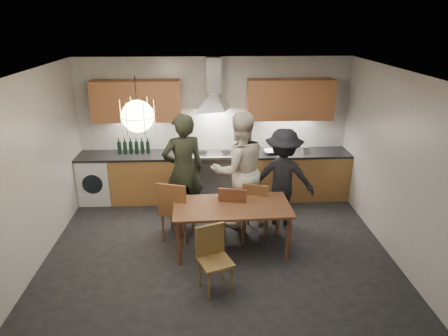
{
  "coord_description": "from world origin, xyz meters",
  "views": [
    {
      "loc": [
        -0.16,
        -5.0,
        3.27
      ],
      "look_at": [
        0.1,
        0.4,
        1.2
      ],
      "focal_mm": 32.0,
      "sensor_mm": 36.0,
      "label": 1
    }
  ],
  "objects_px": {
    "person_mid": "(239,170)",
    "mixing_bowl": "(271,152)",
    "dining_table": "(232,211)",
    "chair_back_left": "(175,207)",
    "wine_bottles": "(134,146)",
    "chair_front": "(213,254)",
    "person_left": "(183,171)",
    "person_right": "(283,177)",
    "stock_pot": "(305,150)"
  },
  "relations": [
    {
      "from": "dining_table",
      "to": "chair_back_left",
      "type": "bearing_deg",
      "value": 159.28
    },
    {
      "from": "chair_back_left",
      "to": "person_left",
      "type": "height_order",
      "value": "person_left"
    },
    {
      "from": "person_mid",
      "to": "wine_bottles",
      "type": "xyz_separation_m",
      "value": [
        -1.85,
        1.08,
        0.09
      ]
    },
    {
      "from": "stock_pot",
      "to": "person_mid",
      "type": "bearing_deg",
      "value": -143.15
    },
    {
      "from": "mixing_bowl",
      "to": "person_left",
      "type": "bearing_deg",
      "value": -150.15
    },
    {
      "from": "person_right",
      "to": "wine_bottles",
      "type": "xyz_separation_m",
      "value": [
        -2.56,
        1.06,
        0.23
      ]
    },
    {
      "from": "chair_back_left",
      "to": "person_mid",
      "type": "xyz_separation_m",
      "value": [
        1.01,
        0.49,
        0.39
      ]
    },
    {
      "from": "person_left",
      "to": "person_right",
      "type": "xyz_separation_m",
      "value": [
        1.6,
        -0.04,
        -0.13
      ]
    },
    {
      "from": "chair_front",
      "to": "mixing_bowl",
      "type": "xyz_separation_m",
      "value": [
        1.12,
        2.6,
        0.45
      ]
    },
    {
      "from": "person_mid",
      "to": "person_right",
      "type": "height_order",
      "value": "person_mid"
    },
    {
      "from": "stock_pot",
      "to": "wine_bottles",
      "type": "relative_size",
      "value": 0.29
    },
    {
      "from": "person_left",
      "to": "dining_table",
      "type": "bearing_deg",
      "value": 113.92
    },
    {
      "from": "person_right",
      "to": "stock_pot",
      "type": "xyz_separation_m",
      "value": [
        0.59,
        0.96,
        0.15
      ]
    },
    {
      "from": "person_right",
      "to": "person_mid",
      "type": "bearing_deg",
      "value": 12.82
    },
    {
      "from": "person_mid",
      "to": "stock_pot",
      "type": "relative_size",
      "value": 11.19
    },
    {
      "from": "chair_back_left",
      "to": "person_left",
      "type": "bearing_deg",
      "value": -84.33
    },
    {
      "from": "wine_bottles",
      "to": "person_mid",
      "type": "bearing_deg",
      "value": -30.22
    },
    {
      "from": "person_right",
      "to": "mixing_bowl",
      "type": "relative_size",
      "value": 6.15
    },
    {
      "from": "person_right",
      "to": "stock_pot",
      "type": "bearing_deg",
      "value": -109.6
    },
    {
      "from": "person_left",
      "to": "mixing_bowl",
      "type": "height_order",
      "value": "person_left"
    },
    {
      "from": "person_mid",
      "to": "mixing_bowl",
      "type": "xyz_separation_m",
      "value": [
        0.66,
        0.95,
        -0.02
      ]
    },
    {
      "from": "person_left",
      "to": "wine_bottles",
      "type": "height_order",
      "value": "person_left"
    },
    {
      "from": "wine_bottles",
      "to": "chair_front",
      "type": "bearing_deg",
      "value": -63.11
    },
    {
      "from": "dining_table",
      "to": "chair_back_left",
      "type": "height_order",
      "value": "chair_back_left"
    },
    {
      "from": "stock_pot",
      "to": "mixing_bowl",
      "type": "bearing_deg",
      "value": -177.64
    },
    {
      "from": "person_left",
      "to": "wine_bottles",
      "type": "bearing_deg",
      "value": -64.13
    },
    {
      "from": "chair_front",
      "to": "person_mid",
      "type": "height_order",
      "value": "person_mid"
    },
    {
      "from": "chair_back_left",
      "to": "mixing_bowl",
      "type": "bearing_deg",
      "value": -121.67
    },
    {
      "from": "chair_back_left",
      "to": "chair_front",
      "type": "height_order",
      "value": "chair_back_left"
    },
    {
      "from": "chair_back_left",
      "to": "person_right",
      "type": "xyz_separation_m",
      "value": [
        1.72,
        0.51,
        0.25
      ]
    },
    {
      "from": "chair_front",
      "to": "wine_bottles",
      "type": "bearing_deg",
      "value": 95.54
    },
    {
      "from": "chair_back_left",
      "to": "chair_front",
      "type": "relative_size",
      "value": 1.16
    },
    {
      "from": "dining_table",
      "to": "mixing_bowl",
      "type": "xyz_separation_m",
      "value": [
        0.83,
        1.73,
        0.3
      ]
    },
    {
      "from": "chair_front",
      "to": "wine_bottles",
      "type": "relative_size",
      "value": 1.43
    },
    {
      "from": "chair_back_left",
      "to": "wine_bottles",
      "type": "bearing_deg",
      "value": -44.37
    },
    {
      "from": "stock_pot",
      "to": "person_left",
      "type": "bearing_deg",
      "value": -157.28
    },
    {
      "from": "dining_table",
      "to": "person_right",
      "type": "bearing_deg",
      "value": 39.92
    },
    {
      "from": "person_right",
      "to": "wine_bottles",
      "type": "distance_m",
      "value": 2.78
    },
    {
      "from": "chair_front",
      "to": "wine_bottles",
      "type": "height_order",
      "value": "wine_bottles"
    },
    {
      "from": "chair_back_left",
      "to": "wine_bottles",
      "type": "relative_size",
      "value": 1.67
    },
    {
      "from": "stock_pot",
      "to": "wine_bottles",
      "type": "distance_m",
      "value": 3.15
    },
    {
      "from": "chair_back_left",
      "to": "mixing_bowl",
      "type": "relative_size",
      "value": 3.71
    },
    {
      "from": "dining_table",
      "to": "person_mid",
      "type": "relative_size",
      "value": 0.9
    },
    {
      "from": "person_left",
      "to": "chair_back_left",
      "type": "bearing_deg",
      "value": 60.98
    },
    {
      "from": "person_left",
      "to": "mixing_bowl",
      "type": "relative_size",
      "value": 7.12
    },
    {
      "from": "person_right",
      "to": "mixing_bowl",
      "type": "height_order",
      "value": "person_right"
    },
    {
      "from": "wine_bottles",
      "to": "chair_back_left",
      "type": "bearing_deg",
      "value": -61.92
    },
    {
      "from": "person_mid",
      "to": "dining_table",
      "type": "bearing_deg",
      "value": 62.96
    },
    {
      "from": "chair_front",
      "to": "stock_pot",
      "type": "relative_size",
      "value": 4.95
    },
    {
      "from": "wine_bottles",
      "to": "mixing_bowl",
      "type": "bearing_deg",
      "value": -2.95
    }
  ]
}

